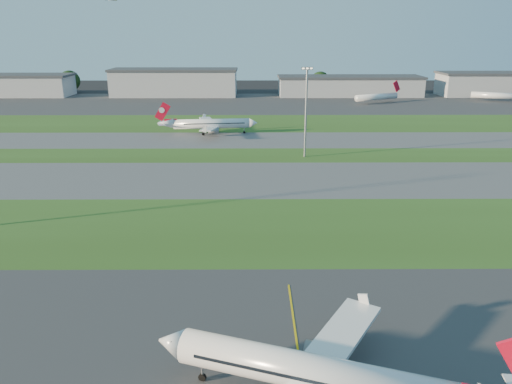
{
  "coord_description": "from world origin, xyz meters",
  "views": [
    {
      "loc": [
        -0.12,
        -34.83,
        35.18
      ],
      "look_at": [
        0.37,
        52.59,
        7.0
      ],
      "focal_mm": 35.0,
      "sensor_mm": 36.0,
      "label": 1
    }
  ],
  "objects_px": {
    "airliner_taxiing": "(211,124)",
    "light_mast_centre": "(306,106)",
    "airliner_parked": "(321,375)",
    "mini_jet_near": "(377,97)",
    "mini_jet_far": "(498,96)"
  },
  "relations": [
    {
      "from": "airliner_parked",
      "to": "mini_jet_near",
      "type": "distance_m",
      "value": 225.57
    },
    {
      "from": "mini_jet_near",
      "to": "airliner_taxiing",
      "type": "bearing_deg",
      "value": -161.56
    },
    {
      "from": "mini_jet_near",
      "to": "airliner_parked",
      "type": "bearing_deg",
      "value": -132.02
    },
    {
      "from": "airliner_taxiing",
      "to": "light_mast_centre",
      "type": "height_order",
      "value": "light_mast_centre"
    },
    {
      "from": "mini_jet_near",
      "to": "mini_jet_far",
      "type": "height_order",
      "value": "same"
    },
    {
      "from": "mini_jet_near",
      "to": "light_mast_centre",
      "type": "height_order",
      "value": "light_mast_centre"
    },
    {
      "from": "airliner_parked",
      "to": "airliner_taxiing",
      "type": "height_order",
      "value": "airliner_parked"
    },
    {
      "from": "airliner_taxiing",
      "to": "mini_jet_near",
      "type": "height_order",
      "value": "airliner_taxiing"
    },
    {
      "from": "airliner_taxiing",
      "to": "mini_jet_near",
      "type": "distance_m",
      "value": 112.94
    },
    {
      "from": "light_mast_centre",
      "to": "airliner_parked",
      "type": "bearing_deg",
      "value": -94.83
    },
    {
      "from": "airliner_taxiing",
      "to": "mini_jet_near",
      "type": "bearing_deg",
      "value": -140.13
    },
    {
      "from": "airliner_taxiing",
      "to": "light_mast_centre",
      "type": "relative_size",
      "value": 1.3
    },
    {
      "from": "mini_jet_far",
      "to": "light_mast_centre",
      "type": "distance_m",
      "value": 165.57
    },
    {
      "from": "airliner_parked",
      "to": "mini_jet_near",
      "type": "relative_size",
      "value": 1.28
    },
    {
      "from": "airliner_taxiing",
      "to": "mini_jet_far",
      "type": "bearing_deg",
      "value": -155.05
    }
  ]
}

